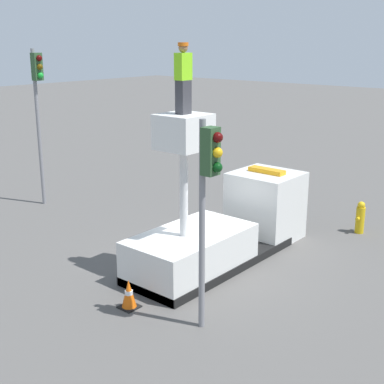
# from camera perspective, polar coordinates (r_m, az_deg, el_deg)

# --- Properties ---
(ground_plane) EXTENTS (120.00, 120.00, 0.00)m
(ground_plane) POSITION_cam_1_polar(r_m,az_deg,el_deg) (15.78, 2.16, -7.59)
(ground_plane) COLOR #565451
(bucket_truck) EXTENTS (6.56, 2.07, 4.49)m
(bucket_truck) POSITION_cam_1_polar(r_m,az_deg,el_deg) (15.90, 3.60, -3.74)
(bucket_truck) COLOR black
(bucket_truck) RESTS_ON ground
(worker) EXTENTS (0.40, 0.26, 1.75)m
(worker) POSITION_cam_1_polar(r_m,az_deg,el_deg) (13.54, -0.94, 12.01)
(worker) COLOR #38383D
(worker) RESTS_ON bucket_truck
(traffic_light_pole) EXTENTS (0.34, 0.57, 4.74)m
(traffic_light_pole) POSITION_cam_1_polar(r_m,az_deg,el_deg) (11.20, 1.69, 0.75)
(traffic_light_pole) COLOR gray
(traffic_light_pole) RESTS_ON ground
(traffic_light_across) EXTENTS (0.34, 0.57, 5.98)m
(traffic_light_across) POSITION_cam_1_polar(r_m,az_deg,el_deg) (21.19, -16.09, 9.69)
(traffic_light_across) COLOR gray
(traffic_light_across) RESTS_ON ground
(fire_hydrant) EXTENTS (0.53, 0.29, 1.10)m
(fire_hydrant) POSITION_cam_1_polar(r_m,az_deg,el_deg) (18.83, 17.51, -2.62)
(fire_hydrant) COLOR gold
(fire_hydrant) RESTS_ON ground
(traffic_cone_rear) EXTENTS (0.45, 0.45, 0.73)m
(traffic_cone_rear) POSITION_cam_1_polar(r_m,az_deg,el_deg) (13.28, -6.75, -10.80)
(traffic_cone_rear) COLOR black
(traffic_cone_rear) RESTS_ON ground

